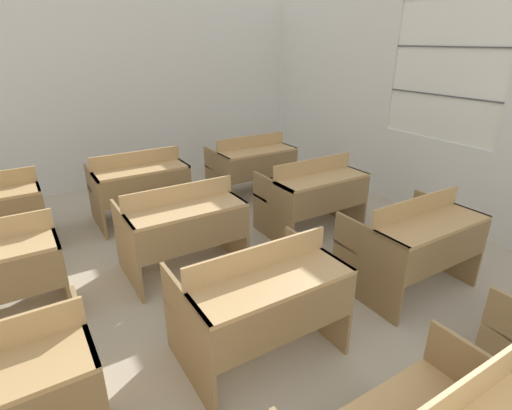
# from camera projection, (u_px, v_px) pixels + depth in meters

# --- Properties ---
(wall_back) EXTENTS (6.28, 0.06, 2.75)m
(wall_back) POSITION_uv_depth(u_px,v_px,m) (108.00, 95.00, 5.88)
(wall_back) COLOR silver
(wall_back) RESTS_ON ground_plane
(wall_right_with_window) EXTENTS (0.06, 7.40, 2.75)m
(wall_right_with_window) POSITION_uv_depth(u_px,v_px,m) (474.00, 116.00, 4.46)
(wall_right_with_window) COLOR silver
(wall_right_with_window) RESTS_ON ground_plane
(bench_second_center) EXTENTS (1.09, 0.79, 0.89)m
(bench_second_center) POSITION_uv_depth(u_px,v_px,m) (260.00, 299.00, 2.76)
(bench_second_center) COLOR #94764C
(bench_second_center) RESTS_ON ground_plane
(bench_second_right) EXTENTS (1.09, 0.79, 0.89)m
(bench_second_right) POSITION_uv_depth(u_px,v_px,m) (413.00, 241.00, 3.56)
(bench_second_right) COLOR olive
(bench_second_right) RESTS_ON ground_plane
(bench_third_center) EXTENTS (1.09, 0.79, 0.89)m
(bench_third_center) POSITION_uv_depth(u_px,v_px,m) (182.00, 226.00, 3.84)
(bench_third_center) COLOR #9A7C52
(bench_third_center) RESTS_ON ground_plane
(bench_third_right) EXTENTS (1.09, 0.79, 0.89)m
(bench_third_right) POSITION_uv_depth(u_px,v_px,m) (312.00, 193.00, 4.64)
(bench_third_right) COLOR #95774D
(bench_third_right) RESTS_ON ground_plane
(bench_back_center) EXTENTS (1.09, 0.79, 0.89)m
(bench_back_center) POSITION_uv_depth(u_px,v_px,m) (140.00, 184.00, 4.94)
(bench_back_center) COLOR #93744A
(bench_back_center) RESTS_ON ground_plane
(bench_back_right) EXTENTS (1.09, 0.79, 0.89)m
(bench_back_right) POSITION_uv_depth(u_px,v_px,m) (252.00, 164.00, 5.72)
(bench_back_right) COLOR #94764B
(bench_back_right) RESTS_ON ground_plane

